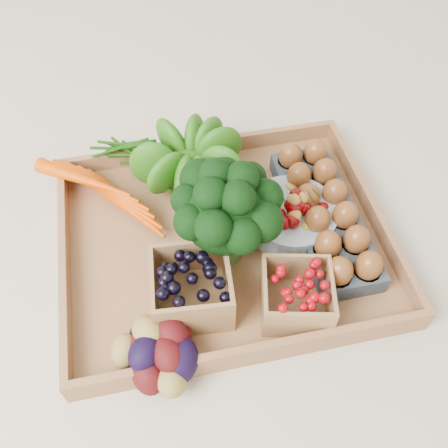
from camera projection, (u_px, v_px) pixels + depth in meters
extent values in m
plane|color=beige|center=(224.00, 245.00, 0.88)|extent=(4.00, 4.00, 0.00)
cube|color=#96663F|center=(224.00, 242.00, 0.87)|extent=(0.55, 0.45, 0.01)
sphere|color=#1E500C|center=(190.00, 158.00, 0.90)|extent=(0.13, 0.13, 0.13)
cylinder|color=#8C9EA5|center=(291.00, 217.00, 0.87)|extent=(0.16, 0.16, 0.04)
cube|color=#343A42|center=(323.00, 218.00, 0.88)|extent=(0.11, 0.31, 0.04)
cube|color=black|center=(192.00, 288.00, 0.76)|extent=(0.13, 0.13, 0.08)
cube|color=maroon|center=(296.00, 295.00, 0.76)|extent=(0.13, 0.13, 0.07)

